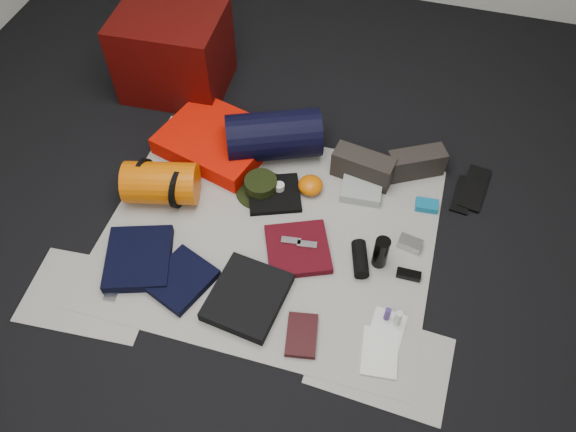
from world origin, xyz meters
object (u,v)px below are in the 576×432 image
(red_cabinet, at_px, (174,52))
(stuff_sack, at_px, (161,183))
(water_bottle, at_px, (381,252))
(paperback_book, at_px, (302,335))
(sleeping_pad, at_px, (217,140))
(navy_duffel, at_px, (274,136))
(compact_camera, at_px, (410,244))

(red_cabinet, bearing_deg, stuff_sack, -75.73)
(water_bottle, bearing_deg, paperback_book, -118.57)
(red_cabinet, height_order, sleeping_pad, red_cabinet)
(sleeping_pad, xyz_separation_m, water_bottle, (1.01, -0.51, 0.04))
(red_cabinet, height_order, navy_duffel, red_cabinet)
(red_cabinet, xyz_separation_m, paperback_book, (1.15, -1.41, -0.23))
(sleeping_pad, xyz_separation_m, compact_camera, (1.13, -0.38, -0.03))
(sleeping_pad, xyz_separation_m, paperback_book, (0.75, -0.98, -0.04))
(water_bottle, height_order, compact_camera, water_bottle)
(sleeping_pad, relative_size, paperback_book, 2.79)
(navy_duffel, height_order, water_bottle, navy_duffel)
(sleeping_pad, distance_m, compact_camera, 1.19)
(red_cabinet, bearing_deg, compact_camera, -30.79)
(sleeping_pad, relative_size, stuff_sack, 1.54)
(water_bottle, bearing_deg, compact_camera, 46.21)
(red_cabinet, relative_size, water_bottle, 3.30)
(paperback_book, bearing_deg, red_cabinet, 119.37)
(navy_duffel, relative_size, water_bottle, 2.80)
(water_bottle, bearing_deg, stuff_sack, 175.22)
(navy_duffel, bearing_deg, stuff_sack, -158.05)
(water_bottle, bearing_deg, navy_duffel, 141.21)
(paperback_book, bearing_deg, water_bottle, 51.46)
(water_bottle, relative_size, paperback_book, 0.88)
(compact_camera, bearing_deg, stuff_sack, -167.31)
(navy_duffel, distance_m, water_bottle, 0.88)
(compact_camera, bearing_deg, sleeping_pad, 172.64)
(compact_camera, relative_size, paperback_book, 0.56)
(sleeping_pad, bearing_deg, compact_camera, -18.37)
(stuff_sack, distance_m, paperback_book, 1.06)
(compact_camera, bearing_deg, red_cabinet, 163.30)
(stuff_sack, height_order, water_bottle, stuff_sack)
(water_bottle, bearing_deg, sleeping_pad, 153.13)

